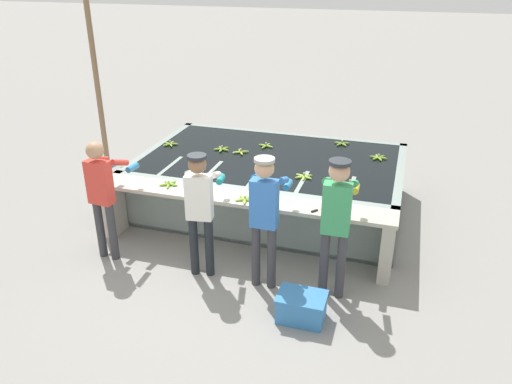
{
  "coord_description": "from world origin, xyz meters",
  "views": [
    {
      "loc": [
        1.98,
        -5.41,
        3.69
      ],
      "look_at": [
        0.0,
        0.97,
        0.61
      ],
      "focal_mm": 35.0,
      "sensor_mm": 36.0,
      "label": 1
    }
  ],
  "objects_px": {
    "banana_bunch_floating_7": "(222,149)",
    "crate": "(301,307)",
    "banana_bunch_floating_0": "(379,157)",
    "banana_bunch_floating_6": "(170,144)",
    "worker_0": "(102,190)",
    "banana_bunch_floating_3": "(304,176)",
    "knife_0": "(319,209)",
    "banana_bunch_floating_1": "(241,152)",
    "banana_bunch_ledge_1": "(245,199)",
    "worker_1": "(200,203)",
    "banana_bunch_floating_5": "(342,143)",
    "worker_2": "(265,210)",
    "banana_bunch_ledge_0": "(169,184)",
    "banana_bunch_floating_4": "(350,184)",
    "support_post_left": "(99,99)",
    "banana_bunch_floating_8": "(343,193)",
    "worker_3": "(336,215)",
    "banana_bunch_floating_2": "(266,146)"
  },
  "relations": [
    {
      "from": "worker_0",
      "to": "worker_1",
      "type": "relative_size",
      "value": 1.01
    },
    {
      "from": "banana_bunch_floating_8",
      "to": "support_post_left",
      "type": "height_order",
      "value": "support_post_left"
    },
    {
      "from": "knife_0",
      "to": "banana_bunch_floating_1",
      "type": "bearing_deg",
      "value": 133.91
    },
    {
      "from": "banana_bunch_floating_4",
      "to": "banana_bunch_floating_7",
      "type": "distance_m",
      "value": 2.36
    },
    {
      "from": "worker_0",
      "to": "banana_bunch_floating_5",
      "type": "distance_m",
      "value": 4.09
    },
    {
      "from": "banana_bunch_floating_4",
      "to": "banana_bunch_floating_7",
      "type": "bearing_deg",
      "value": 160.19
    },
    {
      "from": "worker_0",
      "to": "banana_bunch_ledge_1",
      "type": "height_order",
      "value": "worker_0"
    },
    {
      "from": "worker_2",
      "to": "banana_bunch_floating_0",
      "type": "height_order",
      "value": "worker_2"
    },
    {
      "from": "worker_3",
      "to": "banana_bunch_floating_2",
      "type": "bearing_deg",
      "value": 121.67
    },
    {
      "from": "banana_bunch_floating_7",
      "to": "banana_bunch_ledge_1",
      "type": "xyz_separation_m",
      "value": [
        0.98,
        -1.72,
        0.0
      ]
    },
    {
      "from": "crate",
      "to": "banana_bunch_floating_5",
      "type": "bearing_deg",
      "value": 92.09
    },
    {
      "from": "worker_0",
      "to": "crate",
      "type": "xyz_separation_m",
      "value": [
        2.8,
        -0.55,
        -0.83
      ]
    },
    {
      "from": "banana_bunch_floating_6",
      "to": "banana_bunch_floating_8",
      "type": "bearing_deg",
      "value": -19.83
    },
    {
      "from": "banana_bunch_floating_3",
      "to": "banana_bunch_floating_5",
      "type": "height_order",
      "value": "same"
    },
    {
      "from": "crate",
      "to": "knife_0",
      "type": "bearing_deg",
      "value": 92.28
    },
    {
      "from": "banana_bunch_floating_1",
      "to": "banana_bunch_floating_7",
      "type": "bearing_deg",
      "value": 173.31
    },
    {
      "from": "worker_1",
      "to": "banana_bunch_floating_5",
      "type": "relative_size",
      "value": 5.96
    },
    {
      "from": "banana_bunch_floating_0",
      "to": "banana_bunch_ledge_1",
      "type": "xyz_separation_m",
      "value": [
        -1.53,
        -2.09,
        0.0
      ]
    },
    {
      "from": "banana_bunch_floating_1",
      "to": "knife_0",
      "type": "bearing_deg",
      "value": -46.09
    },
    {
      "from": "banana_bunch_floating_8",
      "to": "banana_bunch_ledge_0",
      "type": "bearing_deg",
      "value": -169.58
    },
    {
      "from": "banana_bunch_floating_6",
      "to": "banana_bunch_floating_7",
      "type": "bearing_deg",
      "value": 1.53
    },
    {
      "from": "banana_bunch_floating_0",
      "to": "banana_bunch_floating_6",
      "type": "distance_m",
      "value": 3.46
    },
    {
      "from": "banana_bunch_floating_5",
      "to": "banana_bunch_floating_7",
      "type": "relative_size",
      "value": 1.0
    },
    {
      "from": "banana_bunch_floating_7",
      "to": "banana_bunch_floating_8",
      "type": "distance_m",
      "value": 2.45
    },
    {
      "from": "banana_bunch_floating_0",
      "to": "banana_bunch_floating_6",
      "type": "bearing_deg",
      "value": -173.47
    },
    {
      "from": "worker_2",
      "to": "crate",
      "type": "distance_m",
      "value": 1.19
    },
    {
      "from": "banana_bunch_floating_0",
      "to": "worker_1",
      "type": "bearing_deg",
      "value": -126.95
    },
    {
      "from": "banana_bunch_floating_6",
      "to": "banana_bunch_floating_5",
      "type": "bearing_deg",
      "value": 17.78
    },
    {
      "from": "worker_1",
      "to": "knife_0",
      "type": "distance_m",
      "value": 1.48
    },
    {
      "from": "banana_bunch_floating_6",
      "to": "crate",
      "type": "bearing_deg",
      "value": -43.28
    },
    {
      "from": "worker_3",
      "to": "banana_bunch_ledge_1",
      "type": "relative_size",
      "value": 6.34
    },
    {
      "from": "knife_0",
      "to": "support_post_left",
      "type": "relative_size",
      "value": 0.09
    },
    {
      "from": "banana_bunch_floating_0",
      "to": "knife_0",
      "type": "xyz_separation_m",
      "value": [
        -0.56,
        -2.08,
        -0.01
      ]
    },
    {
      "from": "banana_bunch_floating_0",
      "to": "banana_bunch_ledge_1",
      "type": "height_order",
      "value": "banana_bunch_ledge_1"
    },
    {
      "from": "banana_bunch_floating_0",
      "to": "banana_bunch_floating_4",
      "type": "distance_m",
      "value": 1.2
    },
    {
      "from": "banana_bunch_floating_1",
      "to": "crate",
      "type": "height_order",
      "value": "banana_bunch_floating_1"
    },
    {
      "from": "banana_bunch_floating_3",
      "to": "banana_bunch_ledge_1",
      "type": "bearing_deg",
      "value": -119.85
    },
    {
      "from": "banana_bunch_floating_7",
      "to": "crate",
      "type": "xyz_separation_m",
      "value": [
        1.99,
        -2.77,
        -0.72
      ]
    },
    {
      "from": "banana_bunch_floating_4",
      "to": "support_post_left",
      "type": "bearing_deg",
      "value": 171.38
    },
    {
      "from": "banana_bunch_floating_1",
      "to": "banana_bunch_floating_8",
      "type": "relative_size",
      "value": 0.93
    },
    {
      "from": "worker_0",
      "to": "banana_bunch_floating_6",
      "type": "distance_m",
      "value": 2.2
    },
    {
      "from": "banana_bunch_floating_4",
      "to": "banana_bunch_ledge_1",
      "type": "relative_size",
      "value": 1.02
    },
    {
      "from": "worker_2",
      "to": "banana_bunch_ledge_0",
      "type": "relative_size",
      "value": 6.14
    },
    {
      "from": "worker_0",
      "to": "banana_bunch_floating_3",
      "type": "distance_m",
      "value": 2.79
    },
    {
      "from": "banana_bunch_floating_0",
      "to": "banana_bunch_floating_6",
      "type": "height_order",
      "value": "same"
    },
    {
      "from": "banana_bunch_floating_8",
      "to": "banana_bunch_floating_6",
      "type": "bearing_deg",
      "value": 160.17
    },
    {
      "from": "worker_1",
      "to": "support_post_left",
      "type": "xyz_separation_m",
      "value": [
        -2.7,
        2.08,
        0.6
      ]
    },
    {
      "from": "worker_2",
      "to": "crate",
      "type": "xyz_separation_m",
      "value": [
        0.59,
        -0.54,
        -0.88
      ]
    },
    {
      "from": "banana_bunch_floating_2",
      "to": "knife_0",
      "type": "relative_size",
      "value": 0.96
    },
    {
      "from": "banana_bunch_floating_0",
      "to": "banana_bunch_ledge_1",
      "type": "relative_size",
      "value": 1.02
    }
  ]
}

